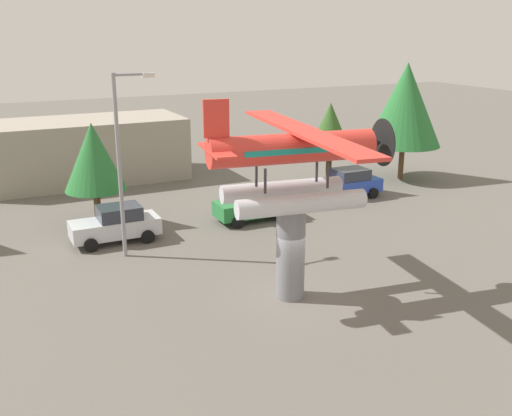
% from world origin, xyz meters
% --- Properties ---
extents(ground_plane, '(140.00, 140.00, 0.00)m').
position_xyz_m(ground_plane, '(0.00, 0.00, 0.00)').
color(ground_plane, '#605B54').
extents(display_pedestal, '(1.10, 1.10, 3.67)m').
position_xyz_m(display_pedestal, '(0.00, 0.00, 1.84)').
color(display_pedestal, slate).
rests_on(display_pedestal, ground).
extents(floatplane_monument, '(7.07, 10.45, 4.00)m').
position_xyz_m(floatplane_monument, '(0.13, -0.02, 5.35)').
color(floatplane_monument, silver).
rests_on(floatplane_monument, display_pedestal).
extents(car_mid_silver, '(4.20, 2.02, 1.76)m').
position_xyz_m(car_mid_silver, '(-4.56, 9.09, 0.88)').
color(car_mid_silver, silver).
rests_on(car_mid_silver, ground).
extents(car_far_green, '(4.20, 2.02, 1.76)m').
position_xyz_m(car_far_green, '(2.93, 9.18, 0.88)').
color(car_far_green, '#237A38').
rests_on(car_far_green, ground).
extents(car_distant_blue, '(4.20, 2.02, 1.76)m').
position_xyz_m(car_distant_blue, '(9.95, 10.71, 0.88)').
color(car_distant_blue, '#2847B7').
rests_on(car_distant_blue, ground).
extents(streetlight_primary, '(1.84, 0.28, 8.18)m').
position_xyz_m(streetlight_primary, '(-4.49, 7.00, 4.73)').
color(streetlight_primary, gray).
rests_on(streetlight_primary, ground).
extents(storefront_building, '(13.17, 5.85, 4.11)m').
position_xyz_m(storefront_building, '(-3.65, 22.00, 2.06)').
color(storefront_building, '#9E9384').
rests_on(storefront_building, ground).
extents(tree_east, '(3.16, 3.16, 5.38)m').
position_xyz_m(tree_east, '(-4.82, 12.14, 3.61)').
color(tree_east, brown).
rests_on(tree_east, ground).
extents(tree_center_back, '(2.79, 2.79, 5.63)m').
position_xyz_m(tree_center_back, '(9.42, 12.09, 4.04)').
color(tree_center_back, brown).
rests_on(tree_center_back, ground).
extents(tree_far_east, '(4.92, 4.92, 7.80)m').
position_xyz_m(tree_far_east, '(15.89, 13.03, 5.06)').
color(tree_far_east, brown).
rests_on(tree_far_east, ground).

